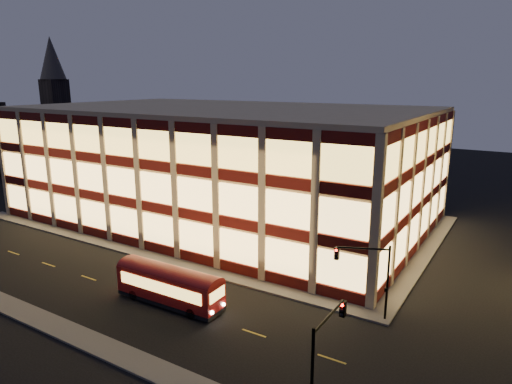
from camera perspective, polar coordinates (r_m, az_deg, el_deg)
The scene contains 10 objects.
ground at distance 47.74m, azimuth -12.98°, elevation -8.42°, with size 200.00×200.00×0.00m, color black.
sidewalk_office_south at distance 50.38m, azimuth -14.65°, elevation -7.23°, with size 54.00×2.00×0.15m, color #514F4C.
sidewalk_office_east at distance 51.91m, azimuth 20.32°, elevation -7.02°, with size 2.00×30.00×0.15m, color #514F4C.
sidewalk_near at distance 40.48m, azimuth -26.32°, elevation -13.65°, with size 100.00×2.00×0.15m, color #514F4C.
office_building at distance 60.02m, azimuth -4.03°, elevation 3.68°, with size 50.45×30.45×14.50m.
church_tower at distance 124.30m, azimuth -23.58°, elevation 8.62°, with size 5.00×5.00×18.00m, color #2D2621.
church_spire at distance 124.10m, azimuth -24.22°, elevation 15.05°, with size 6.00×6.00×10.00m, color #4C473F.
traffic_signal_far at distance 35.40m, azimuth 13.94°, elevation -9.31°, with size 3.79×1.87×6.00m.
traffic_signal_near at distance 25.53m, azimuth 8.54°, elevation -18.63°, with size 0.32×4.45×6.00m.
trolley_bus at distance 38.27m, azimuth -10.77°, elevation -11.15°, with size 9.49×2.62×3.20m.
Camera 1 is at (31.63, -31.04, 17.76)m, focal length 32.00 mm.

